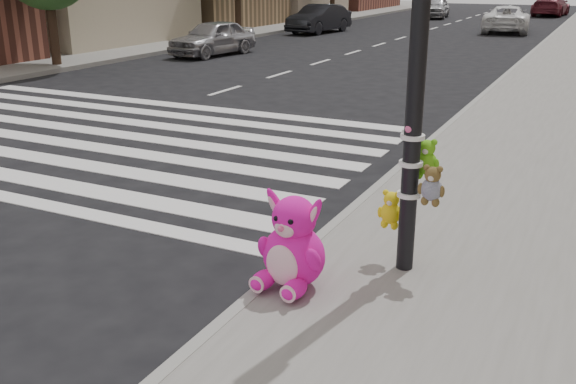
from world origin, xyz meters
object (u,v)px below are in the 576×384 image
Objects in this scene: car_silver_far at (213,38)px; red_teddy at (308,262)px; signal_pole at (417,97)px; car_dark_far at (319,19)px; car_white_near at (507,19)px; pink_bunny at (292,248)px.

red_teddy is at bearing -46.81° from car_silver_far.
signal_pole is 18.17m from car_silver_far.
signal_pole is 26.64m from car_dark_far.
car_white_near is at bearing 35.18° from car_dark_far.
car_white_near is (-2.54, 28.90, 0.40)m from red_teddy.
car_silver_far is 0.79× the size of car_white_near.
car_silver_far is at bearing 54.64° from car_white_near.
car_dark_far is at bearing 98.74° from car_silver_far.
car_white_near is (-3.35, 28.39, -1.16)m from signal_pole.
car_silver_far is (-11.31, 14.17, -1.18)m from signal_pole.
car_white_near is at bearing 96.74° from signal_pole.
car_white_near is at bearing 91.96° from red_teddy.
red_teddy is 29.01m from car_white_near.
car_silver_far is at bearing 122.50° from red_teddy.
car_silver_far reaches higher than red_teddy.
car_silver_far reaches higher than pink_bunny.
car_dark_far reaches higher than car_silver_far.
red_teddy is at bearing -148.07° from signal_pole.
car_dark_far is (-0.19, 9.84, 0.05)m from car_silver_far.
pink_bunny is 0.25× the size of car_silver_far.
pink_bunny is at bearing 88.83° from car_white_near.
car_dark_far reaches higher than pink_bunny.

